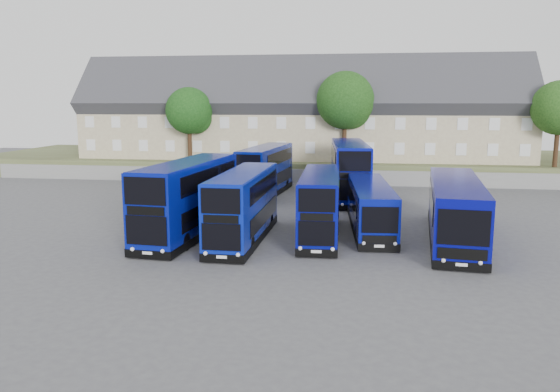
{
  "coord_description": "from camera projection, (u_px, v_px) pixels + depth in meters",
  "views": [
    {
      "loc": [
        3.54,
        -29.97,
        8.15
      ],
      "look_at": [
        -1.43,
        4.03,
        2.2
      ],
      "focal_mm": 35.0,
      "sensor_mm": 36.0,
      "label": 1
    }
  ],
  "objects": [
    {
      "name": "dd_front_mid",
      "position": [
        244.0,
        207.0,
        32.25
      ],
      "size": [
        2.48,
        10.26,
        4.06
      ],
      "rotation": [
        0.0,
        0.0,
        -0.01
      ],
      "color": "#091DA6",
      "rests_on": "ground"
    },
    {
      "name": "dd_rear_left",
      "position": [
        266.0,
        172.0,
        47.94
      ],
      "size": [
        3.47,
        10.84,
        4.23
      ],
      "rotation": [
        0.0,
        0.0,
        -0.1
      ],
      "color": "navy",
      "rests_on": "ground"
    },
    {
      "name": "retaining_wall",
      "position": [
        323.0,
        177.0,
        54.39
      ],
      "size": [
        70.0,
        0.4,
        1.5
      ],
      "primitive_type": "cube",
      "color": "slate",
      "rests_on": "ground"
    },
    {
      "name": "ground",
      "position": [
        295.0,
        246.0,
        31.11
      ],
      "size": [
        120.0,
        120.0,
        0.0
      ],
      "primitive_type": "plane",
      "color": "#4C4C51",
      "rests_on": "ground"
    },
    {
      "name": "earth_bank",
      "position": [
        329.0,
        163.0,
        64.09
      ],
      "size": [
        80.0,
        20.0,
        2.0
      ],
      "primitive_type": "cube",
      "color": "#4E522E",
      "rests_on": "ground"
    },
    {
      "name": "terrace_row",
      "position": [
        300.0,
        116.0,
        59.67
      ],
      "size": [
        48.0,
        10.4,
        11.2
      ],
      "color": "tan",
      "rests_on": "earth_bank"
    },
    {
      "name": "dd_rear_right",
      "position": [
        349.0,
        171.0,
        46.33
      ],
      "size": [
        3.7,
        12.06,
        4.72
      ],
      "rotation": [
        0.0,
        0.0,
        0.08
      ],
      "color": "#080F98",
      "rests_on": "ground"
    },
    {
      "name": "dd_front_left",
      "position": [
        188.0,
        200.0,
        33.43
      ],
      "size": [
        3.55,
        11.57,
        4.53
      ],
      "rotation": [
        0.0,
        0.0,
        -0.08
      ],
      "color": "#071490",
      "rests_on": "ground"
    },
    {
      "name": "tree_mid",
      "position": [
        347.0,
        103.0,
        54.39
      ],
      "size": [
        5.76,
        5.76,
        9.18
      ],
      "color": "#382314",
      "rests_on": "earth_bank"
    },
    {
      "name": "tree_west",
      "position": [
        191.0,
        113.0,
        56.35
      ],
      "size": [
        4.8,
        4.8,
        7.65
      ],
      "color": "#382314",
      "rests_on": "earth_bank"
    },
    {
      "name": "coach_east_a",
      "position": [
        370.0,
        208.0,
        34.81
      ],
      "size": [
        3.12,
        11.05,
        2.98
      ],
      "rotation": [
        0.0,
        0.0,
        0.08
      ],
      "color": "#071292",
      "rests_on": "ground"
    },
    {
      "name": "coach_east_b",
      "position": [
        455.0,
        211.0,
        32.27
      ],
      "size": [
        4.1,
        13.32,
        3.59
      ],
      "rotation": [
        0.0,
        0.0,
        -0.1
      ],
      "color": "#070880",
      "rests_on": "ground"
    },
    {
      "name": "dd_front_right",
      "position": [
        320.0,
        206.0,
        33.07
      ],
      "size": [
        2.58,
        9.84,
        3.88
      ],
      "rotation": [
        0.0,
        0.0,
        0.03
      ],
      "color": "#070C84",
      "rests_on": "ground"
    }
  ]
}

